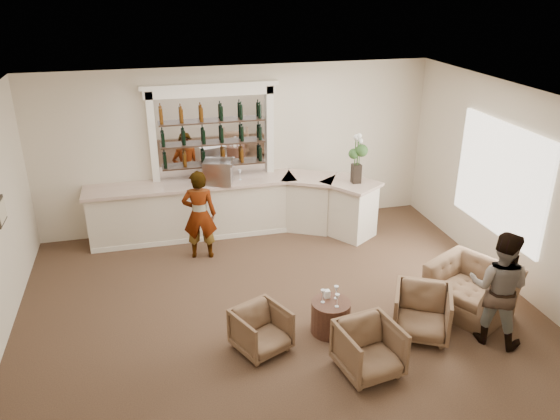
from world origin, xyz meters
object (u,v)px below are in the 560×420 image
object	(u,v)px
bar_counter	(236,208)
armchair_left	(261,330)
armchair_far	(472,289)
guest	(499,288)
cocktail_table	(331,317)
armchair_right	(422,312)
flower_vase	(357,155)
armchair_center	(369,349)
espresso_machine	(218,172)
sommelier	(200,215)

from	to	relation	value
bar_counter	armchair_left	distance (m)	3.82
bar_counter	armchair_far	bearing A→B (deg)	-49.93
guest	bar_counter	bearing A→B (deg)	-12.36
armchair_left	armchair_far	bearing A→B (deg)	-21.83
armchair_far	armchair_left	bearing A→B (deg)	-115.83
guest	cocktail_table	bearing A→B (deg)	24.76
armchair_right	flower_vase	distance (m)	3.63
cocktail_table	armchair_right	world-z (taller)	armchair_right
armchair_center	guest	bearing A→B (deg)	-2.92
bar_counter	armchair_right	xyz separation A→B (m)	(2.03, -4.02, -0.20)
armchair_right	flower_vase	size ratio (longest dim) A/B	0.82
guest	flower_vase	world-z (taller)	flower_vase
armchair_center	armchair_right	world-z (taller)	armchair_right
armchair_right	espresso_machine	xyz separation A→B (m)	(-2.35, 3.98, 1.00)
bar_counter	guest	world-z (taller)	guest
cocktail_table	flower_vase	world-z (taller)	flower_vase
armchair_right	flower_vase	world-z (taller)	flower_vase
bar_counter	armchair_left	xyz separation A→B (m)	(-0.31, -3.80, -0.25)
cocktail_table	sommelier	bearing A→B (deg)	118.98
guest	espresso_machine	size ratio (longest dim) A/B	3.21
sommelier	armchair_far	world-z (taller)	sommelier
armchair_left	flower_vase	xyz separation A→B (m)	(2.59, 3.15, 1.38)
armchair_center	flower_vase	world-z (taller)	flower_vase
guest	armchair_right	size ratio (longest dim) A/B	2.10
sommelier	armchair_left	distance (m)	3.08
armchair_right	espresso_machine	distance (m)	4.73
sommelier	flower_vase	distance (m)	3.20
bar_counter	sommelier	size ratio (longest dim) A/B	3.37
sommelier	flower_vase	bearing A→B (deg)	-167.29
cocktail_table	espresso_machine	distance (m)	3.92
bar_counter	armchair_right	bearing A→B (deg)	-63.18
guest	armchair_right	bearing A→B (deg)	22.32
guest	armchair_far	size ratio (longest dim) A/B	1.44
armchair_center	bar_counter	bearing A→B (deg)	92.58
bar_counter	cocktail_table	xyz separation A→B (m)	(0.77, -3.64, -0.32)
armchair_far	sommelier	bearing A→B (deg)	-154.69
sommelier	armchair_right	size ratio (longest dim) A/B	2.08
bar_counter	espresso_machine	distance (m)	0.86
cocktail_table	guest	xyz separation A→B (m)	(2.19, -0.75, 0.61)
bar_counter	armchair_center	size ratio (longest dim) A/B	7.32
armchair_center	flower_vase	xyz separation A→B (m)	(1.32, 3.96, 1.34)
sommelier	guest	xyz separation A→B (m)	(3.76, -3.58, 0.01)
espresso_machine	armchair_left	bearing A→B (deg)	-73.75
flower_vase	armchair_left	bearing A→B (deg)	-129.45
cocktail_table	sommelier	xyz separation A→B (m)	(-1.57, 2.83, 0.60)
guest	armchair_far	world-z (taller)	guest
espresso_machine	armchair_right	bearing A→B (deg)	-43.33
cocktail_table	sommelier	distance (m)	3.29
armchair_left	flower_vase	bearing A→B (deg)	26.25
armchair_far	flower_vase	xyz separation A→B (m)	(-0.79, 3.01, 1.31)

